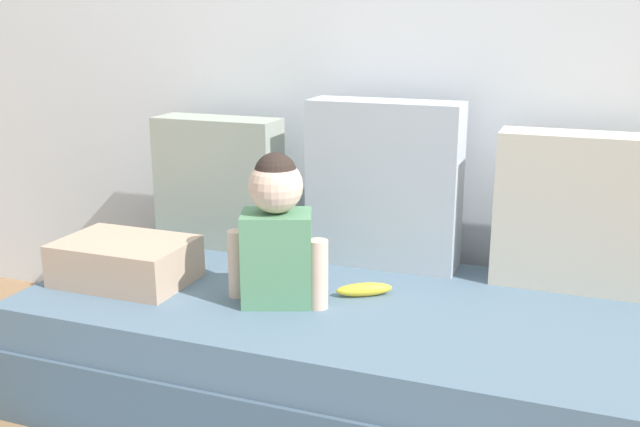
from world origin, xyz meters
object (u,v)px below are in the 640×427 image
throw_pillow_center (384,184)px  banana (364,289)px  folded_blanket (126,261)px  throw_pillow_left (219,182)px  toddler (276,231)px  couch (350,354)px  throw_pillow_right (580,212)px

throw_pillow_center → banana: bearing=-84.1°
throw_pillow_center → folded_blanket: (-0.70, -0.45, -0.21)m
throw_pillow_left → throw_pillow_center: (0.61, 0.00, 0.04)m
throw_pillow_center → folded_blanket: bearing=-147.4°
folded_blanket → toddler: bearing=1.5°
couch → banana: size_ratio=11.54×
folded_blanket → banana: bearing=11.2°
toddler → folded_blanket: bearing=-178.5°
throw_pillow_left → throw_pillow_center: 0.61m
throw_pillow_left → couch: bearing=-29.1°
couch → throw_pillow_center: bearing=90.0°
throw_pillow_right → banana: bearing=-152.2°
throw_pillow_left → banana: (0.64, -0.30, -0.21)m
couch → toddler: 0.45m
throw_pillow_left → toddler: (0.42, -0.43, -0.02)m
toddler → folded_blanket: (-0.51, -0.01, -0.15)m
banana → throw_pillow_center: bearing=95.9°
couch → banana: banana is taller
throw_pillow_center → banana: size_ratio=3.19×
couch → throw_pillow_center: (0.00, 0.34, 0.45)m
couch → throw_pillow_left: throw_pillow_left is taller
couch → folded_blanket: (-0.70, -0.11, 0.25)m
couch → toddler: size_ratio=4.46×
toddler → folded_blanket: size_ratio=1.10×
couch → folded_blanket: bearing=-171.1°
throw_pillow_left → folded_blanket: (-0.09, -0.45, -0.16)m
throw_pillow_left → throw_pillow_right: bearing=0.0°
throw_pillow_left → toddler: 0.60m
throw_pillow_left → throw_pillow_center: bearing=0.0°
throw_pillow_center → toddler: 0.48m
throw_pillow_left → throw_pillow_right: throw_pillow_right is taller
couch → throw_pillow_center: size_ratio=3.61×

